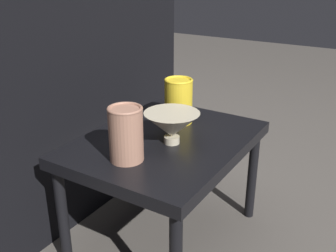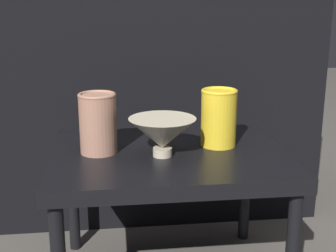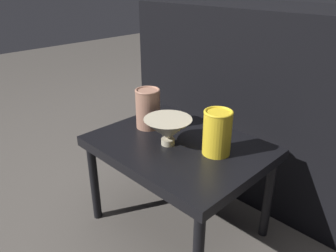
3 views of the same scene
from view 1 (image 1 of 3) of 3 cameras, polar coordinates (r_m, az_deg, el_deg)
ground_plane at (r=1.53m, az=-0.32°, el=-15.66°), size 8.00×8.00×0.00m
table at (r=1.34m, az=-0.35°, el=-3.54°), size 0.65×0.50×0.40m
couch_backdrop at (r=1.67m, az=-17.58°, el=3.67°), size 1.21×0.50×0.87m
bowl at (r=1.26m, az=0.55°, el=0.13°), size 0.18×0.18×0.11m
vase_textured_left at (r=1.15m, az=-6.13°, el=-1.05°), size 0.10×0.10×0.17m
vase_colorful_right at (r=1.42m, az=1.53°, el=3.77°), size 0.10×0.10×0.16m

